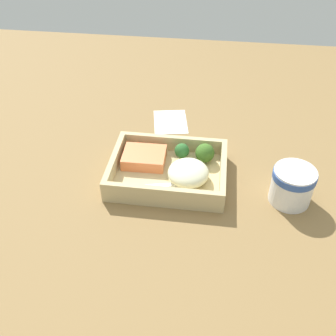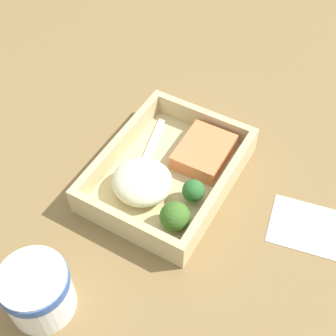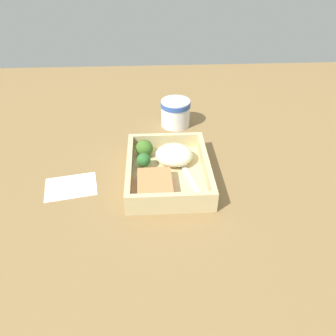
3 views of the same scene
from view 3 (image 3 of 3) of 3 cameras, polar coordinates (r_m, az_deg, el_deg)
The scene contains 10 objects.
ground_plane at distance 78.06cm, azimuth 0.00°, elevation -2.20°, with size 160.00×160.00×2.00cm, color olive.
takeout_tray at distance 77.09cm, azimuth 0.00°, elevation -1.26°, with size 24.98×18.93×1.20cm, color tan.
tray_rim at distance 75.65cm, azimuth 0.00°, elevation 0.19°, with size 24.98×18.93×3.63cm.
salmon_fillet at distance 71.24cm, azimuth -2.31°, elevation -2.95°, with size 9.45×7.49×2.63cm, color #EB7D4A.
mashed_potatoes at distance 79.36cm, azimuth 1.08°, elevation 2.33°, with size 8.74×9.06×4.19cm, color beige.
broccoli_floret_1 at distance 77.37cm, azimuth -4.26°, elevation 1.33°, with size 3.34×3.34×3.96cm.
broccoli_floret_2 at distance 81.73cm, azimuth -4.14°, elevation 3.41°, with size 4.33×4.33×4.41cm.
fork at distance 76.23cm, azimuth 3.44°, elevation -1.06°, with size 15.75×5.28×0.44cm.
paper_cup at distance 97.33cm, azimuth 1.32°, elevation 9.79°, with size 8.65×8.65×7.80cm.
receipt_slip at distance 77.77cm, azimuth -16.54°, elevation -3.09°, with size 8.57×11.41×0.24cm, color white.
Camera 3 is at (-61.34, 3.40, 47.17)cm, focal length 35.00 mm.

